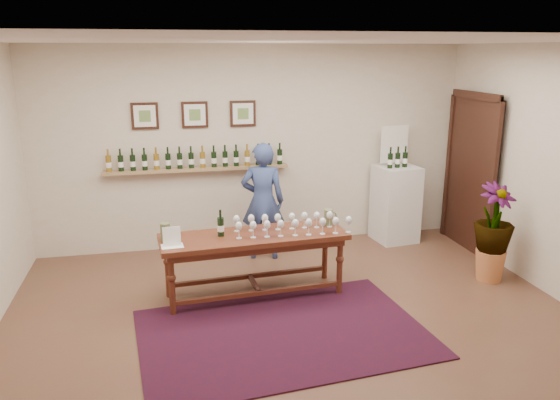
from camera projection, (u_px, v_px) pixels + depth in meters
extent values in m
plane|color=brown|center=(297.00, 323.00, 5.62)|extent=(6.00, 6.00, 0.00)
plane|color=beige|center=(254.00, 148.00, 7.61)|extent=(6.00, 0.00, 6.00)
plane|color=beige|center=(413.00, 307.00, 2.90)|extent=(6.00, 0.00, 6.00)
plane|color=silver|center=(299.00, 40.00, 4.88)|extent=(6.00, 6.00, 0.00)
cube|color=#9F8756|center=(197.00, 169.00, 7.42)|extent=(2.50, 0.16, 0.04)
cube|color=black|center=(473.00, 175.00, 7.55)|extent=(0.10, 1.00, 2.10)
cube|color=black|center=(470.00, 175.00, 7.54)|extent=(0.04, 1.12, 2.22)
cube|color=black|center=(145.00, 116.00, 7.15)|extent=(0.35, 0.03, 0.35)
cube|color=white|center=(145.00, 116.00, 7.14)|extent=(0.28, 0.01, 0.28)
cube|color=#688C46|center=(145.00, 116.00, 7.13)|extent=(0.15, 0.00, 0.15)
cube|color=black|center=(195.00, 115.00, 7.29)|extent=(0.35, 0.03, 0.35)
cube|color=white|center=(195.00, 115.00, 7.27)|extent=(0.28, 0.01, 0.28)
cube|color=#688C46|center=(195.00, 115.00, 7.27)|extent=(0.15, 0.00, 0.15)
cube|color=black|center=(243.00, 114.00, 7.42)|extent=(0.35, 0.03, 0.35)
cube|color=white|center=(243.00, 114.00, 7.41)|extent=(0.28, 0.01, 0.28)
cube|color=#688C46|center=(243.00, 114.00, 7.40)|extent=(0.15, 0.00, 0.15)
cube|color=#470C14|center=(283.00, 333.00, 5.40)|extent=(2.95, 2.11, 0.01)
cube|color=#402110|center=(254.00, 237.00, 6.08)|extent=(2.12, 0.80, 0.06)
cube|color=#402110|center=(254.00, 242.00, 6.09)|extent=(2.00, 0.68, 0.09)
cylinder|color=#402110|center=(172.00, 285.00, 5.70)|extent=(0.07, 0.07, 0.68)
cylinder|color=#402110|center=(340.00, 266.00, 6.21)|extent=(0.07, 0.07, 0.68)
cylinder|color=#402110|center=(168.00, 269.00, 6.14)|extent=(0.07, 0.07, 0.68)
cylinder|color=#402110|center=(325.00, 252.00, 6.65)|extent=(0.07, 0.07, 0.68)
cube|color=#402110|center=(260.00, 293.00, 6.01)|extent=(1.89, 0.17, 0.05)
cube|color=#402110|center=(250.00, 276.00, 6.45)|extent=(1.89, 0.17, 0.05)
cube|color=#402110|center=(254.00, 284.00, 6.23)|extent=(0.08, 0.47, 0.05)
cube|color=white|center=(172.00, 237.00, 5.68)|extent=(0.24, 0.18, 0.20)
cube|color=silver|center=(395.00, 204.00, 7.94)|extent=(0.62, 0.62, 1.11)
cube|color=white|center=(394.00, 144.00, 7.85)|extent=(0.43, 0.07, 0.59)
cone|color=#C37241|center=(490.00, 265.00, 6.63)|extent=(0.36, 0.36, 0.38)
imported|color=#143215|center=(494.00, 224.00, 6.49)|extent=(0.66, 0.66, 0.66)
imported|color=navy|center=(263.00, 201.00, 7.20)|extent=(0.64, 0.48, 1.57)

